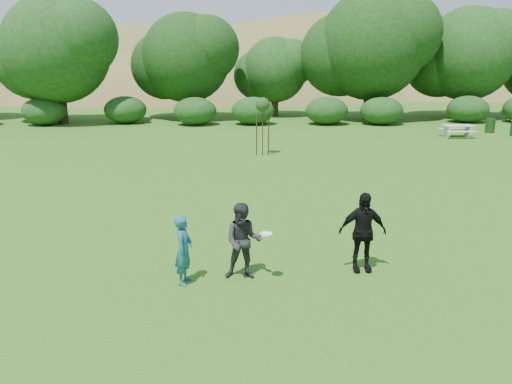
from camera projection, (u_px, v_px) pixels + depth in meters
The scene contains 10 objects.
ground at pixel (263, 273), 11.44m from camera, with size 120.00×120.00×0.00m, color #19470C.
player_teal at pixel (184, 250), 10.73m from camera, with size 0.56×0.37×1.54m, color #195871.
player_grey at pixel (243, 241), 10.96m from camera, with size 0.84×0.66×1.73m, color #272629.
player_black at pixel (362, 232), 11.33m from camera, with size 1.09×0.46×1.87m, color black.
trash_can_near at pixel (490, 126), 32.20m from camera, with size 0.60×0.60×0.90m, color #163915.
frisbee at pixel (266, 234), 10.69m from camera, with size 0.27×0.27×0.03m.
sapling at pixel (263, 106), 24.40m from camera, with size 0.70×0.70×2.85m.
picnic_table at pixel (458, 129), 30.30m from camera, with size 1.80×1.48×0.76m.
hillside at pixel (232, 164), 80.51m from camera, with size 150.00×72.00×52.00m.
tree_row at pixel (281, 55), 37.95m from camera, with size 53.92×10.38×9.62m.
Camera 1 is at (-0.70, -10.52, 4.80)m, focal length 35.00 mm.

